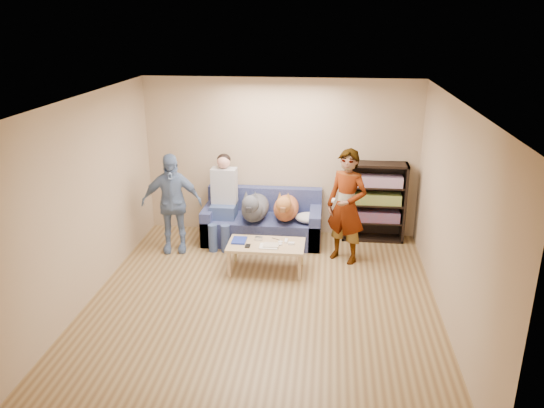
# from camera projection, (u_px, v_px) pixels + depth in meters

# --- Properties ---
(ground) EXTENTS (5.00, 5.00, 0.00)m
(ground) POSITION_uv_depth(u_px,v_px,m) (262.00, 304.00, 6.82)
(ground) COLOR brown
(ground) RESTS_ON ground
(ceiling) EXTENTS (5.00, 5.00, 0.00)m
(ceiling) POSITION_uv_depth(u_px,v_px,m) (260.00, 101.00, 5.95)
(ceiling) COLOR white
(ceiling) RESTS_ON ground
(wall_back) EXTENTS (4.50, 0.00, 4.50)m
(wall_back) POSITION_uv_depth(u_px,v_px,m) (281.00, 158.00, 8.73)
(wall_back) COLOR tan
(wall_back) RESTS_ON ground
(wall_front) EXTENTS (4.50, 0.00, 4.50)m
(wall_front) POSITION_uv_depth(u_px,v_px,m) (219.00, 322.00, 4.04)
(wall_front) COLOR tan
(wall_front) RESTS_ON ground
(wall_left) EXTENTS (0.00, 5.00, 5.00)m
(wall_left) POSITION_uv_depth(u_px,v_px,m) (83.00, 203.00, 6.62)
(wall_left) COLOR tan
(wall_left) RESTS_ON ground
(wall_right) EXTENTS (0.00, 5.00, 5.00)m
(wall_right) POSITION_uv_depth(u_px,v_px,m) (453.00, 217.00, 6.15)
(wall_right) COLOR tan
(wall_right) RESTS_ON ground
(blanket) EXTENTS (0.42, 0.35, 0.14)m
(blanket) POSITION_uv_depth(u_px,v_px,m) (308.00, 218.00, 8.36)
(blanket) COLOR silver
(blanket) RESTS_ON sofa
(person_standing_right) EXTENTS (0.75, 0.67, 1.72)m
(person_standing_right) POSITION_uv_depth(u_px,v_px,m) (347.00, 207.00, 7.79)
(person_standing_right) COLOR gray
(person_standing_right) RESTS_ON ground
(person_standing_left) EXTENTS (0.97, 0.54, 1.57)m
(person_standing_left) POSITION_uv_depth(u_px,v_px,m) (172.00, 203.00, 8.15)
(person_standing_left) COLOR #6B87AB
(person_standing_left) RESTS_ON ground
(held_controller) EXTENTS (0.06, 0.12, 0.03)m
(held_controller) POSITION_uv_depth(u_px,v_px,m) (333.00, 200.00, 7.57)
(held_controller) COLOR white
(held_controller) RESTS_ON person_standing_right
(notebook_blue) EXTENTS (0.20, 0.26, 0.03)m
(notebook_blue) POSITION_uv_depth(u_px,v_px,m) (239.00, 240.00, 7.68)
(notebook_blue) COLOR navy
(notebook_blue) RESTS_ON coffee_table
(papers) EXTENTS (0.26, 0.20, 0.02)m
(papers) POSITION_uv_depth(u_px,v_px,m) (269.00, 246.00, 7.50)
(papers) COLOR silver
(papers) RESTS_ON coffee_table
(magazine) EXTENTS (0.22, 0.17, 0.01)m
(magazine) POSITION_uv_depth(u_px,v_px,m) (271.00, 245.00, 7.51)
(magazine) COLOR beige
(magazine) RESTS_ON coffee_table
(camera_silver) EXTENTS (0.11, 0.06, 0.05)m
(camera_silver) POSITION_uv_depth(u_px,v_px,m) (259.00, 239.00, 7.72)
(camera_silver) COLOR silver
(camera_silver) RESTS_ON coffee_table
(controller_a) EXTENTS (0.04, 0.13, 0.03)m
(controller_a) POSITION_uv_depth(u_px,v_px,m) (286.00, 241.00, 7.66)
(controller_a) COLOR white
(controller_a) RESTS_ON coffee_table
(controller_b) EXTENTS (0.09, 0.06, 0.03)m
(controller_b) POSITION_uv_depth(u_px,v_px,m) (291.00, 243.00, 7.58)
(controller_b) COLOR white
(controller_b) RESTS_ON coffee_table
(headphone_cup_a) EXTENTS (0.07, 0.07, 0.02)m
(headphone_cup_a) POSITION_uv_depth(u_px,v_px,m) (280.00, 244.00, 7.56)
(headphone_cup_a) COLOR white
(headphone_cup_a) RESTS_ON coffee_table
(headphone_cup_b) EXTENTS (0.07, 0.07, 0.02)m
(headphone_cup_b) POSITION_uv_depth(u_px,v_px,m) (280.00, 242.00, 7.63)
(headphone_cup_b) COLOR white
(headphone_cup_b) RESTS_ON coffee_table
(pen_orange) EXTENTS (0.13, 0.06, 0.01)m
(pen_orange) POSITION_uv_depth(u_px,v_px,m) (263.00, 248.00, 7.45)
(pen_orange) COLOR orange
(pen_orange) RESTS_ON coffee_table
(pen_black) EXTENTS (0.13, 0.08, 0.01)m
(pen_black) POSITION_uv_depth(u_px,v_px,m) (276.00, 239.00, 7.76)
(pen_black) COLOR black
(pen_black) RESTS_ON coffee_table
(wallet) EXTENTS (0.07, 0.12, 0.02)m
(wallet) POSITION_uv_depth(u_px,v_px,m) (248.00, 246.00, 7.51)
(wallet) COLOR black
(wallet) RESTS_ON coffee_table
(sofa) EXTENTS (1.90, 0.85, 0.82)m
(sofa) POSITION_uv_depth(u_px,v_px,m) (263.00, 224.00, 8.72)
(sofa) COLOR #515B93
(sofa) RESTS_ON ground
(person_seated) EXTENTS (0.40, 0.73, 1.47)m
(person_seated) POSITION_uv_depth(u_px,v_px,m) (223.00, 196.00, 8.50)
(person_seated) COLOR #3D5086
(person_seated) RESTS_ON sofa
(dog_gray) EXTENTS (0.43, 1.26, 0.62)m
(dog_gray) POSITION_uv_depth(u_px,v_px,m) (254.00, 207.00, 8.38)
(dog_gray) COLOR #484A52
(dog_gray) RESTS_ON sofa
(dog_tan) EXTENTS (0.40, 1.16, 0.58)m
(dog_tan) POSITION_uv_depth(u_px,v_px,m) (286.00, 208.00, 8.41)
(dog_tan) COLOR #C6633C
(dog_tan) RESTS_ON sofa
(coffee_table) EXTENTS (1.10, 0.60, 0.42)m
(coffee_table) POSITION_uv_depth(u_px,v_px,m) (266.00, 247.00, 7.62)
(coffee_table) COLOR tan
(coffee_table) RESTS_ON ground
(bookshelf) EXTENTS (1.00, 0.34, 1.30)m
(bookshelf) POSITION_uv_depth(u_px,v_px,m) (374.00, 200.00, 8.61)
(bookshelf) COLOR black
(bookshelf) RESTS_ON ground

